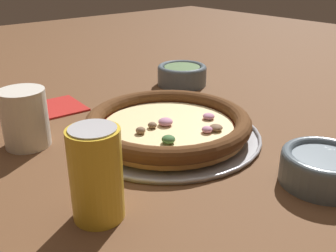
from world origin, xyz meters
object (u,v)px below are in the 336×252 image
(drinking_cup, at_px, (25,118))
(napkin, at_px, (51,108))
(fork, at_px, (46,118))
(pizza_tray, at_px, (168,135))
(pizza, at_px, (168,124))
(bowl_far, at_px, (182,74))
(bowl_near, at_px, (324,167))
(beverage_can, at_px, (96,174))

(drinking_cup, height_order, napkin, drinking_cup)
(fork, bearing_deg, pizza_tray, 80.77)
(pizza, distance_m, bowl_far, 0.33)
(bowl_far, bearing_deg, drinking_cup, 100.91)
(fork, bearing_deg, bowl_far, 139.65)
(pizza_tray, distance_m, fork, 0.27)
(pizza_tray, relative_size, napkin, 2.38)
(napkin, bearing_deg, bowl_near, -162.82)
(bowl_near, bearing_deg, fork, 21.68)
(pizza, relative_size, drinking_cup, 2.97)
(beverage_can, bearing_deg, drinking_cup, -3.35)
(napkin, height_order, fork, napkin)
(beverage_can, bearing_deg, pizza_tray, -60.93)
(bowl_near, bearing_deg, beverage_can, 63.68)
(pizza_tray, distance_m, pizza, 0.02)
(bowl_far, bearing_deg, napkin, 81.18)
(pizza_tray, relative_size, fork, 2.48)
(pizza, distance_m, drinking_cup, 0.25)
(pizza_tray, distance_m, napkin, 0.29)
(pizza_tray, distance_m, beverage_can, 0.26)
(fork, distance_m, beverage_can, 0.38)
(bowl_near, height_order, fork, bowl_near)
(pizza, relative_size, napkin, 2.12)
(bowl_near, relative_size, fork, 0.90)
(pizza, relative_size, bowl_far, 2.40)
(pizza_tray, relative_size, bowl_far, 2.70)
(bowl_far, xyz_separation_m, napkin, (0.05, 0.34, -0.02))
(pizza, bearing_deg, beverage_can, 119.00)
(drinking_cup, distance_m, beverage_can, 0.26)
(bowl_near, xyz_separation_m, beverage_can, (0.14, 0.29, 0.03))
(pizza, bearing_deg, bowl_far, -47.03)
(pizza_tray, relative_size, pizza, 1.12)
(pizza, bearing_deg, drinking_cup, 56.65)
(pizza, height_order, drinking_cup, drinking_cup)
(pizza_tray, xyz_separation_m, beverage_can, (-0.12, 0.22, 0.06))
(pizza_tray, xyz_separation_m, fork, (0.23, 0.13, -0.00))
(bowl_near, relative_size, bowl_far, 0.98)
(bowl_near, xyz_separation_m, drinking_cup, (0.41, 0.28, 0.02))
(bowl_far, relative_size, beverage_can, 1.02)
(pizza, distance_m, beverage_can, 0.26)
(bowl_near, bearing_deg, pizza, 14.13)
(drinking_cup, relative_size, napkin, 0.71)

